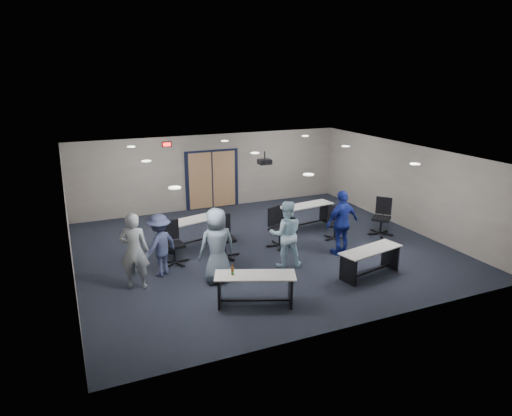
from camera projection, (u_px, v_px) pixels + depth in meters
name	position (u px, v px, depth m)	size (l,w,h in m)	color
floor	(262.00, 248.00, 13.02)	(10.00, 10.00, 0.00)	black
back_wall	(212.00, 172.00, 16.59)	(10.00, 0.04, 2.70)	gray
front_wall	(358.00, 263.00, 8.67)	(10.00, 0.04, 2.70)	gray
left_wall	(68.00, 226.00, 10.73)	(0.04, 9.00, 2.70)	gray
right_wall	(405.00, 186.00, 14.53)	(0.04, 9.00, 2.70)	gray
ceiling	(262.00, 155.00, 12.24)	(10.00, 9.00, 0.04)	white
double_door	(212.00, 180.00, 16.64)	(2.00, 0.07, 2.20)	black
exit_sign	(167.00, 144.00, 15.61)	(0.32, 0.07, 0.18)	black
ceiling_projector	(265.00, 162.00, 12.88)	(0.35, 0.32, 0.37)	black
ceiling_can_lights	(259.00, 154.00, 12.47)	(6.24, 5.74, 0.02)	white
table_front_left	(255.00, 284.00, 9.77)	(1.81, 1.19, 0.96)	beige
table_front_right	(370.00, 257.00, 11.19)	(1.78, 0.90, 0.69)	beige
table_back_left	(193.00, 227.00, 13.16)	(1.99, 1.09, 0.89)	beige
table_back_right	(306.00, 212.00, 14.72)	(1.87, 0.84, 0.73)	beige
chair_back_a	(174.00, 243.00, 11.83)	(0.71, 0.71, 1.13)	black
chair_back_b	(225.00, 237.00, 12.25)	(0.72, 0.72, 1.15)	black
chair_back_c	(280.00, 228.00, 13.00)	(0.72, 0.72, 1.15)	black
chair_back_d	(335.00, 223.00, 13.61)	(0.62, 0.62, 0.99)	black
chair_loose_right	(381.00, 217.00, 13.96)	(0.72, 0.72, 1.14)	black
person_gray	(134.00, 251.00, 10.42)	(0.67, 0.44, 1.83)	#939AA0
person_plaid	(217.00, 246.00, 10.73)	(0.89, 0.58, 1.83)	slate
person_lightblue	(286.00, 234.00, 11.61)	(0.85, 0.66, 1.75)	#BAE1F7
person_navy	(342.00, 223.00, 12.40)	(1.06, 0.44, 1.80)	navy
person_back	(160.00, 245.00, 11.11)	(1.02, 0.58, 1.58)	#394066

